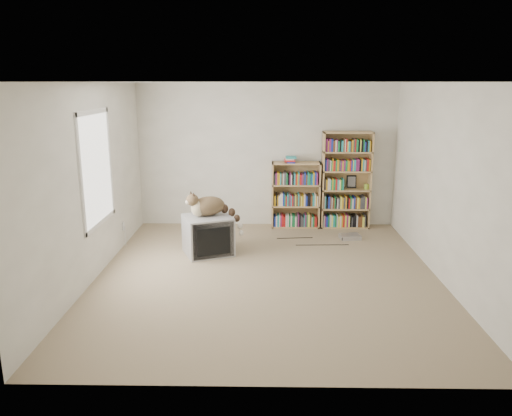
{
  "coord_description": "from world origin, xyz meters",
  "views": [
    {
      "loc": [
        -0.04,
        -6.21,
        2.49
      ],
      "look_at": [
        -0.16,
        1.0,
        0.68
      ],
      "focal_mm": 35.0,
      "sensor_mm": 36.0,
      "label": 1
    }
  ],
  "objects_px": {
    "crt_tv": "(208,235)",
    "bookcase_tall": "(346,182)",
    "cat": "(213,209)",
    "bookcase_short": "(295,197)",
    "dvd_player": "(350,237)"
  },
  "relations": [
    {
      "from": "bookcase_tall",
      "to": "dvd_player",
      "type": "bearing_deg",
      "value": -90.81
    },
    {
      "from": "bookcase_short",
      "to": "dvd_player",
      "type": "bearing_deg",
      "value": -40.15
    },
    {
      "from": "crt_tv",
      "to": "dvd_player",
      "type": "height_order",
      "value": "crt_tv"
    },
    {
      "from": "cat",
      "to": "dvd_player",
      "type": "height_order",
      "value": "cat"
    },
    {
      "from": "dvd_player",
      "to": "cat",
      "type": "bearing_deg",
      "value": -170.78
    },
    {
      "from": "bookcase_short",
      "to": "dvd_player",
      "type": "distance_m",
      "value": 1.23
    },
    {
      "from": "bookcase_tall",
      "to": "bookcase_short",
      "type": "distance_m",
      "value": 0.92
    },
    {
      "from": "cat",
      "to": "bookcase_short",
      "type": "relative_size",
      "value": 0.76
    },
    {
      "from": "cat",
      "to": "bookcase_short",
      "type": "bearing_deg",
      "value": 17.72
    },
    {
      "from": "crt_tv",
      "to": "bookcase_tall",
      "type": "height_order",
      "value": "bookcase_tall"
    },
    {
      "from": "bookcase_short",
      "to": "crt_tv",
      "type": "bearing_deg",
      "value": -133.27
    },
    {
      "from": "bookcase_short",
      "to": "dvd_player",
      "type": "xyz_separation_m",
      "value": [
        0.86,
        -0.73,
        -0.49
      ]
    },
    {
      "from": "crt_tv",
      "to": "cat",
      "type": "relative_size",
      "value": 0.96
    },
    {
      "from": "bookcase_tall",
      "to": "dvd_player",
      "type": "relative_size",
      "value": 5.21
    },
    {
      "from": "dvd_player",
      "to": "bookcase_short",
      "type": "bearing_deg",
      "value": 131.11
    }
  ]
}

